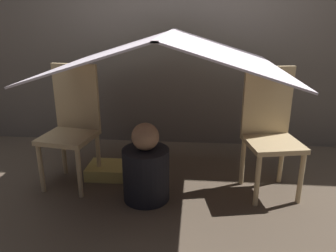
{
  "coord_description": "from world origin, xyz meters",
  "views": [
    {
      "loc": [
        0.2,
        -2.16,
        1.28
      ],
      "look_at": [
        0.0,
        0.1,
        0.51
      ],
      "focal_mm": 35.0,
      "sensor_mm": 36.0,
      "label": 1
    }
  ],
  "objects": [
    {
      "name": "ground_plane",
      "position": [
        0.0,
        0.0,
        0.0
      ],
      "size": [
        8.8,
        8.8,
        0.0
      ],
      "primitive_type": "plane",
      "color": "brown"
    },
    {
      "name": "wall_back",
      "position": [
        0.0,
        1.12,
        1.25
      ],
      "size": [
        7.0,
        0.05,
        2.5
      ],
      "color": "#6B6056",
      "rests_on": "ground_plane"
    },
    {
      "name": "chair_left",
      "position": [
        -0.75,
        0.18,
        0.49
      ],
      "size": [
        0.43,
        0.43,
        0.93
      ],
      "rotation": [
        0.0,
        0.0,
        -0.16
      ],
      "color": "#D1B27F",
      "rests_on": "ground_plane"
    },
    {
      "name": "chair_right",
      "position": [
        0.75,
        0.18,
        0.49
      ],
      "size": [
        0.44,
        0.44,
        0.93
      ],
      "rotation": [
        0.0,
        0.0,
        0.2
      ],
      "color": "#D1B27F",
      "rests_on": "ground_plane"
    },
    {
      "name": "sheet_canopy",
      "position": [
        0.0,
        0.1,
        1.05
      ],
      "size": [
        1.53,
        1.44,
        0.24
      ],
      "color": "silver"
    },
    {
      "name": "person_front",
      "position": [
        -0.14,
        -0.05,
        0.24
      ],
      "size": [
        0.34,
        0.34,
        0.58
      ],
      "color": "black",
      "rests_on": "ground_plane"
    },
    {
      "name": "floor_cushion",
      "position": [
        -0.51,
        0.27,
        0.05
      ],
      "size": [
        0.34,
        0.27,
        0.1
      ],
      "color": "#E5CC66",
      "rests_on": "ground_plane"
    }
  ]
}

